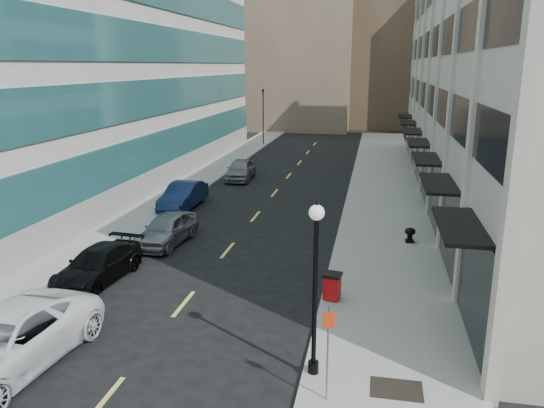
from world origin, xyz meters
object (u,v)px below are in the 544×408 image
at_px(car_white_van, 3,343).
at_px(urn_planter, 410,233).
at_px(car_grey_sedan, 240,169).
at_px(traffic_signal, 263,93).
at_px(sign_post, 328,341).
at_px(car_blue_sedan, 183,196).
at_px(trash_bin, 332,285).
at_px(car_silver_sedan, 167,229).
at_px(lamppost, 315,275).
at_px(car_black_pickup, 98,265).

bearing_deg(car_white_van, urn_planter, 53.76).
relative_size(car_white_van, car_grey_sedan, 1.37).
relative_size(traffic_signal, sign_post, 2.62).
xyz_separation_m(car_blue_sedan, trash_bin, (10.20, -11.85, -0.09)).
bearing_deg(trash_bin, car_silver_sedan, 159.77).
xyz_separation_m(traffic_signal, car_blue_sedan, (0.70, -27.00, -4.93)).
xyz_separation_m(car_blue_sedan, car_grey_sedan, (1.36, 8.90, 0.00)).
relative_size(lamppost, sign_post, 1.89).
bearing_deg(traffic_signal, urn_planter, -65.90).
xyz_separation_m(traffic_signal, car_black_pickup, (1.31, -38.60, -5.03)).
xyz_separation_m(traffic_signal, car_grey_sedan, (2.06, -18.10, -4.93)).
bearing_deg(car_blue_sedan, car_black_pickup, -85.89).
bearing_deg(car_silver_sedan, car_white_van, -86.53).
xyz_separation_m(car_silver_sedan, sign_post, (8.99, -11.38, 1.08)).
xyz_separation_m(traffic_signal, trash_bin, (10.90, -38.85, -5.02)).
distance_m(lamppost, sign_post, 1.80).
bearing_deg(car_grey_sedan, car_blue_sedan, -101.70).
xyz_separation_m(car_blue_sedan, lamppost, (10.10, -16.83, 2.32)).
bearing_deg(urn_planter, lamppost, -105.00).
height_order(traffic_signal, lamppost, traffic_signal).
distance_m(car_white_van, car_blue_sedan, 18.24).
relative_size(traffic_signal, car_blue_sedan, 1.46).
distance_m(trash_bin, urn_planter, 8.00).
height_order(car_silver_sedan, lamppost, lamppost).
height_order(trash_bin, sign_post, sign_post).
distance_m(car_blue_sedan, car_grey_sedan, 9.00).
bearing_deg(traffic_signal, car_blue_sedan, -88.51).
bearing_deg(trash_bin, car_white_van, -133.48).
xyz_separation_m(car_black_pickup, car_blue_sedan, (-0.61, 11.60, 0.10)).
bearing_deg(lamppost, car_grey_sedan, 108.77).
height_order(car_blue_sedan, lamppost, lamppost).
relative_size(car_black_pickup, urn_planter, 6.52).
height_order(car_silver_sedan, trash_bin, car_silver_sedan).
xyz_separation_m(car_black_pickup, trash_bin, (9.59, -0.25, 0.01)).
distance_m(car_blue_sedan, sign_post, 20.92).
xyz_separation_m(sign_post, urn_planter, (2.81, 13.49, -1.25)).
height_order(traffic_signal, car_grey_sedan, traffic_signal).
bearing_deg(car_black_pickup, car_grey_sedan, 93.90).
xyz_separation_m(car_silver_sedan, car_blue_sedan, (-1.60, 6.62, 0.03)).
height_order(car_black_pickup, car_grey_sedan, car_grey_sedan).
distance_m(car_black_pickup, lamppost, 11.10).
bearing_deg(sign_post, traffic_signal, 95.80).
relative_size(car_grey_sedan, trash_bin, 4.52).
bearing_deg(trash_bin, urn_planter, 77.45).
distance_m(car_white_van, sign_post, 9.33).
height_order(traffic_signal, car_black_pickup, traffic_signal).
relative_size(car_white_van, car_blue_sedan, 1.33).
xyz_separation_m(car_grey_sedan, urn_planter, (12.04, -13.41, -0.20)).
height_order(car_black_pickup, car_silver_sedan, car_silver_sedan).
bearing_deg(car_white_van, car_silver_sedan, 93.79).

